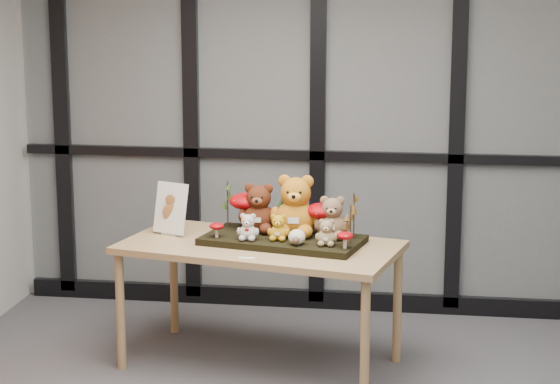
% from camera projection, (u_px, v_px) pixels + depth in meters
% --- Properties ---
extents(room_shell, '(5.00, 5.00, 5.00)m').
position_uv_depth(room_shell, '(363.00, 103.00, 4.09)').
color(room_shell, '#ADABA4').
rests_on(room_shell, floor).
extents(glass_partition, '(4.90, 0.06, 2.78)m').
position_uv_depth(glass_partition, '(387.00, 101.00, 6.54)').
color(glass_partition, '#2D383F').
rests_on(glass_partition, floor).
extents(display_table, '(1.67, 1.08, 0.72)m').
position_uv_depth(display_table, '(260.00, 255.00, 5.71)').
color(display_table, tan).
rests_on(display_table, floor).
extents(diorama_tray, '(0.96, 0.62, 0.04)m').
position_uv_depth(diorama_tray, '(283.00, 240.00, 5.71)').
color(diorama_tray, black).
rests_on(diorama_tray, display_table).
extents(bear_pooh_yellow, '(0.34, 0.32, 0.38)m').
position_uv_depth(bear_pooh_yellow, '(296.00, 202.00, 5.72)').
color(bear_pooh_yellow, '#C17619').
rests_on(bear_pooh_yellow, diorama_tray).
extents(bear_brown_medium, '(0.28, 0.26, 0.31)m').
position_uv_depth(bear_brown_medium, '(259.00, 205.00, 5.80)').
color(bear_brown_medium, '#4C200F').
rests_on(bear_brown_medium, diorama_tray).
extents(bear_tan_back, '(0.23, 0.22, 0.26)m').
position_uv_depth(bear_tan_back, '(332.00, 215.00, 5.66)').
color(bear_tan_back, '#856144').
rests_on(bear_tan_back, diorama_tray).
extents(bear_small_yellow, '(0.15, 0.14, 0.16)m').
position_uv_depth(bear_small_yellow, '(278.00, 226.00, 5.62)').
color(bear_small_yellow, gold).
rests_on(bear_small_yellow, diorama_tray).
extents(bear_white_bow, '(0.15, 0.14, 0.17)m').
position_uv_depth(bear_white_bow, '(248.00, 225.00, 5.62)').
color(bear_white_bow, beige).
rests_on(bear_white_bow, diorama_tray).
extents(bear_beige_small, '(0.14, 0.14, 0.16)m').
position_uv_depth(bear_beige_small, '(327.00, 231.00, 5.50)').
color(bear_beige_small, '#9E885C').
rests_on(bear_beige_small, diorama_tray).
extents(plush_cream_hedgehog, '(0.08, 0.08, 0.09)m').
position_uv_depth(plush_cream_hedgehog, '(297.00, 236.00, 5.53)').
color(plush_cream_hedgehog, white).
rests_on(plush_cream_hedgehog, diorama_tray).
extents(mushroom_back_left, '(0.21, 0.21, 0.23)m').
position_uv_depth(mushroom_back_left, '(247.00, 209.00, 5.88)').
color(mushroom_back_left, '#9A040A').
rests_on(mushroom_back_left, diorama_tray).
extents(mushroom_back_right, '(0.18, 0.18, 0.21)m').
position_uv_depth(mushroom_back_right, '(321.00, 218.00, 5.72)').
color(mushroom_back_right, '#9A040A').
rests_on(mushroom_back_right, diorama_tray).
extents(mushroom_front_left, '(0.08, 0.08, 0.09)m').
position_uv_depth(mushroom_front_left, '(217.00, 229.00, 5.68)').
color(mushroom_front_left, '#9A040A').
rests_on(mushroom_front_left, diorama_tray).
extents(mushroom_front_right, '(0.09, 0.09, 0.10)m').
position_uv_depth(mushroom_front_right, '(345.00, 239.00, 5.45)').
color(mushroom_front_right, '#9A040A').
rests_on(mushroom_front_right, diorama_tray).
extents(sprig_green_far_left, '(0.05, 0.05, 0.27)m').
position_uv_depth(sprig_green_far_left, '(228.00, 204.00, 5.92)').
color(sprig_green_far_left, '#19370C').
rests_on(sprig_green_far_left, diorama_tray).
extents(sprig_green_mid_left, '(0.05, 0.05, 0.21)m').
position_uv_depth(sprig_green_mid_left, '(251.00, 209.00, 5.92)').
color(sprig_green_mid_left, '#19370C').
rests_on(sprig_green_mid_left, diorama_tray).
extents(sprig_dry_far_right, '(0.05, 0.05, 0.26)m').
position_uv_depth(sprig_dry_far_right, '(354.00, 216.00, 5.63)').
color(sprig_dry_far_right, brown).
rests_on(sprig_dry_far_right, diorama_tray).
extents(sprig_dry_mid_right, '(0.05, 0.05, 0.22)m').
position_uv_depth(sprig_dry_mid_right, '(350.00, 225.00, 5.52)').
color(sprig_dry_mid_right, brown).
rests_on(sprig_dry_mid_right, diorama_tray).
extents(sprig_green_centre, '(0.05, 0.05, 0.18)m').
position_uv_depth(sprig_green_centre, '(283.00, 214.00, 5.87)').
color(sprig_green_centre, '#19370C').
rests_on(sprig_green_centre, diorama_tray).
extents(sign_holder, '(0.23, 0.15, 0.30)m').
position_uv_depth(sign_holder, '(171.00, 211.00, 5.89)').
color(sign_holder, silver).
rests_on(sign_holder, display_table).
extents(label_card, '(0.09, 0.03, 0.00)m').
position_uv_depth(label_card, '(247.00, 258.00, 5.40)').
color(label_card, white).
rests_on(label_card, display_table).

